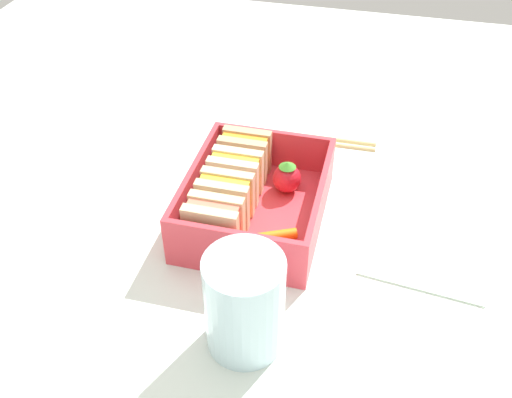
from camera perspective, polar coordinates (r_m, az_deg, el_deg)
The scene contains 12 objects.
ground_plane at distance 62.24cm, azimuth 0.00°, elevation -2.60°, with size 120.00×120.00×2.00cm, color silver.
bento_tray at distance 61.16cm, azimuth 0.00°, elevation -1.50°, with size 17.50×14.00×1.20cm, color #D83A45.
bento_rim at distance 59.28cm, azimuth 0.00°, elevation 0.58°, with size 17.50×14.00×4.58cm.
sandwich_left at distance 55.42cm, azimuth -4.23°, elevation -2.50°, with size 3.24×5.49×5.21cm.
sandwich_center_left at distance 58.21cm, azimuth -3.09°, elevation 0.04°, with size 3.24×5.49×5.21cm.
sandwich_center at distance 61.13cm, azimuth -2.06°, elevation 2.34°, with size 3.24×5.49×5.21cm.
sandwich_center_right at distance 64.15cm, azimuth -1.11°, elevation 4.43°, with size 3.24×5.49×5.21cm.
carrot_stick_far_left at distance 57.02cm, azimuth 1.99°, elevation -3.72°, with size 1.11×1.11×4.25cm, color orange.
strawberry_far_left at distance 62.41cm, azimuth 3.11°, elevation 2.16°, with size 3.15×3.15×3.75cm.
chopstick_pair at distance 73.65cm, azimuth 4.54°, elevation 6.28°, with size 2.19×19.01×0.70cm.
drinking_glass at distance 47.25cm, azimuth -1.16°, elevation -10.43°, with size 6.65×6.65×9.52cm, color silver.
folded_napkin at distance 61.16cm, azimuth 16.80°, elevation -4.17°, with size 12.54×11.97×0.40cm, color silver.
Camera 1 is at (-44.34, -11.02, 41.26)cm, focal length 40.00 mm.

